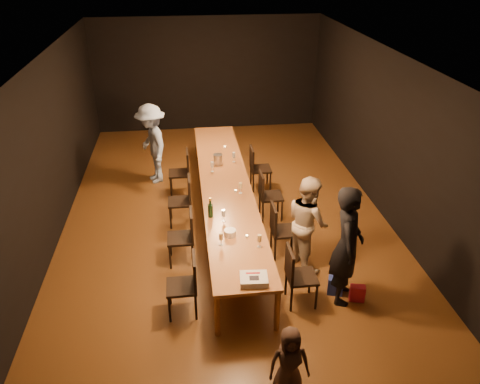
{
  "coord_description": "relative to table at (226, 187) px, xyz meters",
  "views": [
    {
      "loc": [
        -0.68,
        -7.52,
        4.66
      ],
      "look_at": [
        0.17,
        -0.78,
        1.0
      ],
      "focal_mm": 35.0,
      "sensor_mm": 36.0,
      "label": 1
    }
  ],
  "objects": [
    {
      "name": "woman_birthday",
      "position": [
        1.48,
        -2.36,
        0.21
      ],
      "size": [
        0.61,
        0.76,
        1.82
      ],
      "primitive_type": "imported",
      "rotation": [
        0.0,
        0.0,
        1.27
      ],
      "color": "black",
      "rests_on": "ground"
    },
    {
      "name": "ground",
      "position": [
        0.0,
        0.0,
        -0.7
      ],
      "size": [
        10.0,
        10.0,
        0.0
      ],
      "primitive_type": "plane",
      "color": "#452A11",
      "rests_on": "ground"
    },
    {
      "name": "gift_bag_blue",
      "position": [
        1.41,
        -2.29,
        -0.56
      ],
      "size": [
        0.26,
        0.21,
        0.28
      ],
      "primitive_type": "cube",
      "rotation": [
        0.0,
        0.0,
        -0.34
      ],
      "color": "#24389E",
      "rests_on": "ground"
    },
    {
      "name": "wineglass_4",
      "position": [
        -0.2,
        0.57,
        0.15
      ],
      "size": [
        0.06,
        0.06,
        0.21
      ],
      "primitive_type": null,
      "color": "silver",
      "rests_on": "table"
    },
    {
      "name": "tealight_mid",
      "position": [
        0.15,
        -0.29,
        0.06
      ],
      "size": [
        0.05,
        0.05,
        0.03
      ],
      "primitive_type": "cylinder",
      "color": "#B2B7B2",
      "rests_on": "table"
    },
    {
      "name": "chair_left_2",
      "position": [
        -0.85,
        0.0,
        -0.24
      ],
      "size": [
        0.42,
        0.42,
        0.93
      ],
      "primitive_type": null,
      "rotation": [
        0.0,
        0.0,
        1.57
      ],
      "color": "black",
      "rests_on": "ground"
    },
    {
      "name": "wineglass_5",
      "position": [
        0.26,
        0.97,
        0.15
      ],
      "size": [
        0.06,
        0.06,
        0.21
      ],
      "primitive_type": null,
      "color": "silver",
      "rests_on": "table"
    },
    {
      "name": "plate_stack",
      "position": [
        -0.1,
        -1.67,
        0.1
      ],
      "size": [
        0.23,
        0.23,
        0.1
      ],
      "primitive_type": "cylinder",
      "rotation": [
        0.0,
        0.0,
        0.36
      ],
      "color": "white",
      "rests_on": "table"
    },
    {
      "name": "wineglass_3",
      "position": [
        0.23,
        -0.36,
        0.15
      ],
      "size": [
        0.06,
        0.06,
        0.21
      ],
      "primitive_type": null,
      "color": "beige",
      "rests_on": "table"
    },
    {
      "name": "birthday_cake",
      "position": [
        0.1,
        -2.78,
        0.09
      ],
      "size": [
        0.38,
        0.31,
        0.09
      ],
      "rotation": [
        0.0,
        0.0,
        -0.08
      ],
      "color": "white",
      "rests_on": "table"
    },
    {
      "name": "gift_bag_red",
      "position": [
        1.68,
        -2.48,
        -0.57
      ],
      "size": [
        0.24,
        0.17,
        0.26
      ],
      "primitive_type": "cube",
      "rotation": [
        0.0,
        0.0,
        -0.25
      ],
      "color": "red",
      "rests_on": "ground"
    },
    {
      "name": "table",
      "position": [
        0.0,
        0.0,
        0.0
      ],
      "size": [
        0.9,
        6.0,
        0.75
      ],
      "color": "brown",
      "rests_on": "ground"
    },
    {
      "name": "chair_left_3",
      "position": [
        -0.85,
        1.2,
        -0.24
      ],
      "size": [
        0.42,
        0.42,
        0.93
      ],
      "primitive_type": null,
      "rotation": [
        0.0,
        0.0,
        1.57
      ],
      "color": "black",
      "rests_on": "ground"
    },
    {
      "name": "child",
      "position": [
        0.34,
        -3.9,
        -0.22
      ],
      "size": [
        0.48,
        0.32,
        0.96
      ],
      "primitive_type": "imported",
      "rotation": [
        0.0,
        0.0,
        -0.03
      ],
      "color": "#422D25",
      "rests_on": "ground"
    },
    {
      "name": "woman_tan",
      "position": [
        1.15,
        -1.48,
        0.08
      ],
      "size": [
        0.75,
        0.88,
        1.56
      ],
      "primitive_type": "imported",
      "rotation": [
        0.0,
        0.0,
        1.81
      ],
      "color": "beige",
      "rests_on": "ground"
    },
    {
      "name": "chair_right_0",
      "position": [
        0.85,
        -2.4,
        -0.24
      ],
      "size": [
        0.42,
        0.42,
        0.93
      ],
      "primitive_type": null,
      "rotation": [
        0.0,
        0.0,
        -1.57
      ],
      "color": "black",
      "rests_on": "ground"
    },
    {
      "name": "wineglass_0",
      "position": [
        -0.25,
        -1.9,
        0.15
      ],
      "size": [
        0.06,
        0.06,
        0.21
      ],
      "primitive_type": null,
      "color": "beige",
      "rests_on": "table"
    },
    {
      "name": "ice_bucket",
      "position": [
        -0.07,
        0.91,
        0.15
      ],
      "size": [
        0.21,
        0.21,
        0.2
      ],
      "primitive_type": "cylinder",
      "rotation": [
        0.0,
        0.0,
        0.17
      ],
      "color": "#B1B1B6",
      "rests_on": "table"
    },
    {
      "name": "chair_right_3",
      "position": [
        0.85,
        1.2,
        -0.24
      ],
      "size": [
        0.42,
        0.42,
        0.93
      ],
      "primitive_type": null,
      "rotation": [
        0.0,
        0.0,
        -1.57
      ],
      "color": "black",
      "rests_on": "ground"
    },
    {
      "name": "tealight_far",
      "position": [
        0.15,
        1.71,
        0.06
      ],
      "size": [
        0.05,
        0.05,
        0.03
      ],
      "primitive_type": "cylinder",
      "color": "#B2B7B2",
      "rests_on": "table"
    },
    {
      "name": "champagne_bottle",
      "position": [
        -0.35,
        -1.09,
        0.22
      ],
      "size": [
        0.1,
        0.1,
        0.34
      ],
      "primitive_type": null,
      "rotation": [
        0.0,
        0.0,
        -0.36
      ],
      "color": "black",
      "rests_on": "table"
    },
    {
      "name": "chair_right_2",
      "position": [
        0.85,
        0.0,
        -0.24
      ],
      "size": [
        0.42,
        0.42,
        0.93
      ],
      "primitive_type": null,
      "rotation": [
        0.0,
        0.0,
        -1.57
      ],
      "color": "black",
      "rests_on": "ground"
    },
    {
      "name": "man_blue",
      "position": [
        -1.38,
        1.84,
        0.16
      ],
      "size": [
        0.96,
        1.26,
        1.72
      ],
      "primitive_type": "imported",
      "rotation": [
        0.0,
        0.0,
        -1.25
      ],
      "color": "#97B6EA",
      "rests_on": "ground"
    },
    {
      "name": "chair_left_0",
      "position": [
        -0.85,
        -2.4,
        -0.24
      ],
      "size": [
        0.42,
        0.42,
        0.93
      ],
      "primitive_type": null,
      "rotation": [
        0.0,
        0.0,
        1.57
      ],
      "color": "black",
      "rests_on": "ground"
    },
    {
      "name": "wineglass_1",
      "position": [
        0.29,
        -2.02,
        0.15
      ],
      "size": [
        0.06,
        0.06,
        0.21
      ],
      "primitive_type": null,
      "color": "beige",
      "rests_on": "table"
    },
    {
      "name": "tealight_near",
      "position": [
        0.15,
        -1.74,
        0.06
      ],
      "size": [
        0.05,
        0.05,
        0.03
      ],
      "primitive_type": "cylinder",
      "color": "#B2B7B2",
      "rests_on": "table"
    },
    {
      "name": "chair_right_1",
      "position": [
        0.85,
        -1.2,
        -0.24
      ],
      "size": [
        0.42,
        0.42,
        0.93
      ],
      "primitive_type": null,
      "rotation": [
        0.0,
        0.0,
        -1.57
      ],
      "color": "black",
      "rests_on": "ground"
    },
    {
      "name": "wineglass_2",
      "position": [
        -0.15,
        -1.25,
        0.15
      ],
      "size": [
        0.06,
        0.06,
        0.21
      ],
      "primitive_type": null,
      "color": "silver",
      "rests_on": "table"
    },
    {
      "name": "chair_left_1",
      "position": [
        -0.85,
        -1.2,
        -0.24
      ],
      "size": [
        0.42,
        0.42,
        0.93
      ],
      "primitive_type": null,
      "rotation": [
        0.0,
        0.0,
        1.57
      ],
      "color": "black",
      "rests_on": "ground"
    },
    {
      "name": "room_shell",
      "position": [
        0.0,
        0.0,
        1.38
      ],
      "size": [
        6.04,
        10.04,
        3.02
      ],
      "color": "black",
      "rests_on": "ground"
    }
  ]
}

